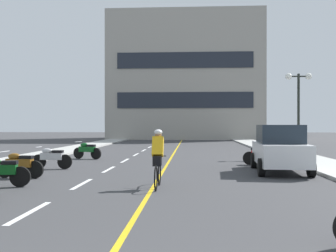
{
  "coord_description": "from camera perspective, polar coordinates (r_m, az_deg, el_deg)",
  "views": [
    {
      "loc": [
        1.37,
        -2.16,
        1.84
      ],
      "look_at": [
        -0.03,
        21.77,
        1.74
      ],
      "focal_mm": 42.92,
      "sensor_mm": 36.0,
      "label": 1
    }
  ],
  "objects": [
    {
      "name": "lane_dash_4",
      "position": [
        20.52,
        -6.13,
        -4.9
      ],
      "size": [
        0.14,
        2.2,
        0.01
      ],
      "primitive_type": "cube",
      "color": "silver",
      "rests_on": "ground"
    },
    {
      "name": "lane_dash_5",
      "position": [
        24.46,
        -4.58,
        -4.07
      ],
      "size": [
        0.14,
        2.2,
        0.01
      ],
      "primitive_type": "cube",
      "color": "silver",
      "rests_on": "ground"
    },
    {
      "name": "motorcycle_5",
      "position": [
        17.25,
        -16.22,
        -4.31
      ],
      "size": [
        1.7,
        0.6,
        0.92
      ],
      "color": "black",
      "rests_on": "ground"
    },
    {
      "name": "office_building",
      "position": [
        52.11,
        2.48,
        6.83
      ],
      "size": [
        19.02,
        9.33,
        15.66
      ],
      "color": "#9E998E",
      "rests_on": "ground"
    },
    {
      "name": "lane_dash_11",
      "position": [
        48.31,
        -0.65,
        -1.95
      ],
      "size": [
        0.14,
        2.2,
        0.01
      ],
      "primitive_type": "cube",
      "color": "silver",
      "rests_on": "ground"
    },
    {
      "name": "parked_car_near",
      "position": [
        16.02,
        15.58,
        -3.07
      ],
      "size": [
        2.12,
        4.29,
        1.82
      ],
      "color": "black",
      "rests_on": "ground"
    },
    {
      "name": "motorcycle_4",
      "position": [
        14.69,
        -20.37,
        -5.11
      ],
      "size": [
        1.7,
        0.6,
        0.92
      ],
      "color": "black",
      "rests_on": "ground"
    },
    {
      "name": "curb_left",
      "position": [
        27.58,
        -14.78,
        -3.47
      ],
      "size": [
        2.4,
        72.0,
        0.12
      ],
      "primitive_type": "cube",
      "color": "#A8A8A3",
      "rests_on": "ground"
    },
    {
      "name": "centre_line_yellow",
      "position": [
        26.24,
        0.9,
        -3.78
      ],
      "size": [
        0.12,
        66.0,
        0.01
      ],
      "primitive_type": "cube",
      "color": "gold",
      "rests_on": "ground"
    },
    {
      "name": "lane_dash_6",
      "position": [
        28.42,
        -3.47,
        -3.47
      ],
      "size": [
        0.14,
        2.2,
        0.01
      ],
      "primitive_type": "cube",
      "color": "silver",
      "rests_on": "ground"
    },
    {
      "name": "lane_dash_8",
      "position": [
        36.36,
        -1.97,
        -2.66
      ],
      "size": [
        0.14,
        2.2,
        0.01
      ],
      "primitive_type": "cube",
      "color": "silver",
      "rests_on": "ground"
    },
    {
      "name": "cyclist_rider",
      "position": [
        11.64,
        -1.47,
        -4.45
      ],
      "size": [
        0.42,
        1.77,
        1.71
      ],
      "color": "black",
      "rests_on": "ground"
    },
    {
      "name": "lane_dash_1",
      "position": [
        9.01,
        -19.06,
        -11.52
      ],
      "size": [
        0.14,
        2.2,
        0.01
      ],
      "primitive_type": "cube",
      "color": "silver",
      "rests_on": "ground"
    },
    {
      "name": "lane_dash_2",
      "position": [
        12.75,
        -12.12,
        -8.05
      ],
      "size": [
        0.14,
        2.2,
        0.01
      ],
      "primitive_type": "cube",
      "color": "silver",
      "rests_on": "ground"
    },
    {
      "name": "motorcycle_3",
      "position": [
        12.77,
        -22.71,
        -5.92
      ],
      "size": [
        1.7,
        0.6,
        0.92
      ],
      "color": "black",
      "rests_on": "ground"
    },
    {
      "name": "street_lamp_mid",
      "position": [
        23.64,
        18.05,
        4.31
      ],
      "size": [
        1.46,
        0.36,
        4.58
      ],
      "color": "black",
      "rests_on": "curb_right"
    },
    {
      "name": "motorcycle_7",
      "position": [
        21.78,
        -11.44,
        -3.37
      ],
      "size": [
        1.63,
        0.81,
        0.92
      ],
      "color": "black",
      "rests_on": "ground"
    },
    {
      "name": "ground_plane",
      "position": [
        23.27,
        -0.03,
        -4.3
      ],
      "size": [
        140.0,
        140.0,
        0.0
      ],
      "primitive_type": "plane",
      "color": "#38383A"
    },
    {
      "name": "lane_dash_10",
      "position": [
        44.32,
        -1.01,
        -2.14
      ],
      "size": [
        0.14,
        2.2,
        0.01
      ],
      "primitive_type": "cube",
      "color": "silver",
      "rests_on": "ground"
    },
    {
      "name": "lane_dash_3",
      "position": [
        16.6,
        -8.42,
        -6.11
      ],
      "size": [
        0.14,
        2.2,
        0.01
      ],
      "primitive_type": "cube",
      "color": "silver",
      "rests_on": "ground"
    },
    {
      "name": "lane_dash_7",
      "position": [
        32.38,
        -2.63,
        -3.02
      ],
      "size": [
        0.14,
        2.2,
        0.01
      ],
      "primitive_type": "cube",
      "color": "silver",
      "rests_on": "ground"
    },
    {
      "name": "lane_dash_9",
      "position": [
        40.34,
        -1.44,
        -2.38
      ],
      "size": [
        0.14,
        2.2,
        0.01
      ],
      "primitive_type": "cube",
      "color": "silver",
      "rests_on": "ground"
    },
    {
      "name": "curb_right",
      "position": [
        26.86,
        15.92,
        -3.57
      ],
      "size": [
        2.4,
        72.0,
        0.12
      ],
      "primitive_type": "cube",
      "color": "#A8A8A3",
      "rests_on": "ground"
    },
    {
      "name": "motorcycle_6",
      "position": [
        18.57,
        13.22,
        -3.99
      ],
      "size": [
        1.65,
        0.75,
        0.92
      ],
      "color": "black",
      "rests_on": "ground"
    }
  ]
}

